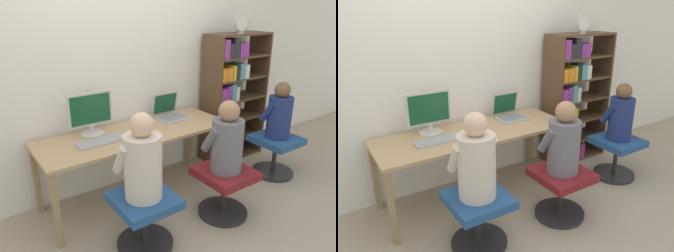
{
  "view_description": "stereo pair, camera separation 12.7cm",
  "coord_description": "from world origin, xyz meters",
  "views": [
    {
      "loc": [
        -1.42,
        -2.22,
        1.85
      ],
      "look_at": [
        0.25,
        0.17,
        0.76
      ],
      "focal_mm": 35.0,
      "sensor_mm": 36.0,
      "label": 1
    },
    {
      "loc": [
        -1.32,
        -2.29,
        1.85
      ],
      "look_at": [
        0.25,
        0.17,
        0.76
      ],
      "focal_mm": 35.0,
      "sensor_mm": 36.0,
      "label": 2
    }
  ],
  "objects": [
    {
      "name": "desk_clock",
      "position": [
        1.38,
        0.38,
        1.65
      ],
      "size": [
        0.19,
        0.03,
        0.21
      ],
      "color": "#B2B2B7",
      "rests_on": "bookshelf"
    },
    {
      "name": "laptop",
      "position": [
        0.5,
        0.49,
        0.76
      ],
      "size": [
        0.31,
        0.3,
        0.26
      ],
      "color": "#B7B7BC",
      "rests_on": "desk"
    },
    {
      "name": "person_near_shelf",
      "position": [
        1.52,
        -0.14,
        0.73
      ],
      "size": [
        0.32,
        0.29,
        0.62
      ],
      "color": "navy",
      "rests_on": "office_chair_side"
    },
    {
      "name": "ground_plane",
      "position": [
        0.0,
        0.0,
        0.0
      ],
      "size": [
        14.0,
        14.0,
        0.0
      ],
      "primitive_type": "plane",
      "color": "tan"
    },
    {
      "name": "person_at_laptop",
      "position": [
        0.49,
        -0.38,
        0.74
      ],
      "size": [
        0.34,
        0.31,
        0.64
      ],
      "color": "slate",
      "rests_on": "office_chair_right"
    },
    {
      "name": "desk",
      "position": [
        0.0,
        0.33,
        0.63
      ],
      "size": [
        1.88,
        0.67,
        0.7
      ],
      "color": "tan",
      "rests_on": "ground_plane"
    },
    {
      "name": "desktop_monitor",
      "position": [
        -0.37,
        0.52,
        0.9
      ],
      "size": [
        0.42,
        0.22,
        0.4
      ],
      "color": "beige",
      "rests_on": "desk"
    },
    {
      "name": "office_chair_left",
      "position": [
        -0.33,
        -0.33,
        0.28
      ],
      "size": [
        0.46,
        0.48,
        0.46
      ],
      "color": "#262628",
      "rests_on": "ground_plane"
    },
    {
      "name": "wall_back",
      "position": [
        0.0,
        0.73,
        1.3
      ],
      "size": [
        10.0,
        0.05,
        2.6
      ],
      "color": "white",
      "rests_on": "ground_plane"
    },
    {
      "name": "keyboard",
      "position": [
        -0.39,
        0.28,
        0.72
      ],
      "size": [
        0.41,
        0.15,
        0.03
      ],
      "color": "#B2B2B7",
      "rests_on": "desk"
    },
    {
      "name": "office_chair_side",
      "position": [
        1.52,
        -0.15,
        0.28
      ],
      "size": [
        0.46,
        0.48,
        0.46
      ],
      "color": "#262628",
      "rests_on": "ground_plane"
    },
    {
      "name": "bookshelf",
      "position": [
        1.37,
        0.47,
        0.77
      ],
      "size": [
        0.81,
        0.34,
        1.54
      ],
      "color": "#513823",
      "rests_on": "ground_plane"
    },
    {
      "name": "person_at_monitor",
      "position": [
        -0.33,
        -0.33,
        0.75
      ],
      "size": [
        0.35,
        0.32,
        0.68
      ],
      "color": "beige",
      "rests_on": "office_chair_left"
    },
    {
      "name": "computer_mouse_by_keyboard",
      "position": [
        -0.1,
        0.3,
        0.72
      ],
      "size": [
        0.07,
        0.1,
        0.03
      ],
      "color": "black",
      "rests_on": "desk"
    },
    {
      "name": "office_chair_right",
      "position": [
        0.49,
        -0.38,
        0.28
      ],
      "size": [
        0.46,
        0.48,
        0.46
      ],
      "color": "#262628",
      "rests_on": "ground_plane"
    }
  ]
}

